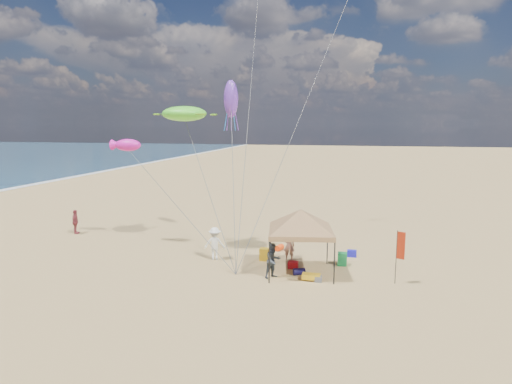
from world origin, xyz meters
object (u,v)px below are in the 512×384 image
Objects in this scene: cooler_red at (293,265)px; beach_cart at (311,276)px; feather_flag at (400,248)px; cooler_blue at (352,253)px; chair_yellow at (264,254)px; person_near_b at (273,261)px; chair_green at (342,259)px; person_far_a at (75,222)px; canopy_tent at (301,212)px; person_near_a at (289,246)px; person_near_c at (215,244)px.

cooler_red is 2.00m from beach_cart.
cooler_blue is at bearing 118.71° from feather_flag.
chair_yellow reaches higher than cooler_blue.
beach_cart is 2.06m from person_near_b.
chair_green is 0.40× the size of person_far_a.
cooler_blue is (2.63, 3.54, -3.09)m from canopy_tent.
chair_green is at bearing 62.74° from beach_cart.
person_near_b reaches higher than chair_yellow.
person_near_b is 16.42m from person_far_a.
person_near_a is at bearing 36.63° from person_near_b.
cooler_blue is 0.77× the size of chair_yellow.
chair_yellow is at bearing 162.21° from feather_flag.
chair_green is 4.44m from person_near_b.
person_near_c is (-3.83, 2.24, 0.05)m from person_near_b.
cooler_blue is (-2.26, 4.12, -1.62)m from feather_flag.
beach_cart is 0.52× the size of person_far_a.
person_far_a reaches higher than cooler_red.
cooler_red is at bearing 166.96° from feather_flag.
person_far_a is (-19.24, 1.19, 0.68)m from cooler_blue.
canopy_tent is at bearing 125.26° from beach_cart.
feather_flag reaches higher than cooler_red.
chair_green is 18.97m from person_far_a.
canopy_tent is 3.65× the size of person_near_a.
cooler_red is at bearing 99.52° from person_near_a.
canopy_tent is 4.04m from chair_green.
person_near_b is (-3.87, -4.58, 0.71)m from cooler_blue.
person_near_b is at bearing -139.99° from canopy_tent.
chair_green is at bearing 40.29° from canopy_tent.
person_far_a is at bearing -17.73° from person_near_a.
person_far_a is at bearing 176.45° from cooler_blue.
chair_yellow is at bearing -159.59° from cooler_blue.
beach_cart is (-1.93, -4.52, 0.01)m from cooler_blue.
beach_cart is 0.47× the size of person_near_c.
person_near_b reaches higher than cooler_blue.
person_near_b is (1.03, -2.76, 0.55)m from chair_yellow.
chair_green is at bearing 175.34° from person_near_c.
feather_flag reaches higher than chair_yellow.
beach_cart is (-4.19, -0.40, -1.61)m from feather_flag.
cooler_blue is 5.23m from chair_yellow.
cooler_blue is at bearing 20.41° from chair_yellow.
person_near_a is 0.96× the size of person_near_b.
person_near_a is at bearing 117.70° from beach_cart.
cooler_blue is 0.60× the size of beach_cart.
canopy_tent is 8.99× the size of chair_green.
person_near_a is at bearing 113.61° from canopy_tent.
feather_flag is 6.21m from person_near_b.
chair_green is 3.06m from person_near_a.
person_near_c reaches higher than chair_green.
person_near_b reaches higher than cooler_red.
chair_yellow is 0.40× the size of person_far_a.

